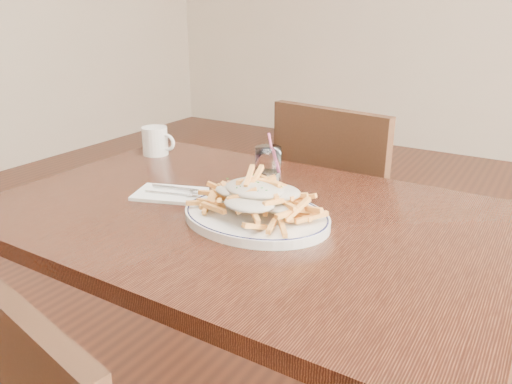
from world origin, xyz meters
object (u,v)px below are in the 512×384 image
Objects in this scene: chair_far at (341,214)px; water_glass at (268,170)px; table at (245,240)px; fries_plate at (256,216)px; loaded_fries at (256,194)px; coffee_mug at (156,141)px.

chair_far reaches higher than water_glass.
fries_plate is (0.06, -0.04, 0.09)m from table.
table is 0.65m from chair_far.
table is at bearing 145.02° from fries_plate.
coffee_mug is at bearing 152.94° from loaded_fries.
loaded_fries is 0.22m from water_glass.
chair_far is at bearing 37.90° from coffee_mug.
chair_far is at bearing 95.11° from loaded_fries.
loaded_fries is at bearing -84.89° from chair_far.
table is 4.37× the size of loaded_fries.
coffee_mug is at bearing -142.10° from chair_far.
fries_plate is at bearing -66.47° from water_glass.
fries_plate reaches higher than table.
coffee_mug is at bearing 152.94° from fries_plate.
coffee_mug is (-0.49, -0.38, 0.28)m from chair_far.
loaded_fries reaches higher than coffee_mug.
water_glass is (-0.09, 0.20, -0.02)m from loaded_fries.
chair_far is 3.28× the size of loaded_fries.
loaded_fries reaches higher than table.
coffee_mug reaches higher than table.
water_glass is 0.47m from coffee_mug.
water_glass reaches higher than loaded_fries.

